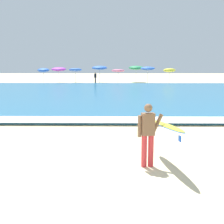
# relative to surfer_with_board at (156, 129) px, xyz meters

# --- Properties ---
(ground_plane) EXTENTS (160.00, 160.00, 0.00)m
(ground_plane) POSITION_rel_surfer_with_board_xyz_m (-2.34, -0.78, -1.03)
(ground_plane) COLOR beige
(sea) EXTENTS (120.00, 28.00, 0.14)m
(sea) POSITION_rel_surfer_with_board_xyz_m (-2.34, 19.48, -0.96)
(sea) COLOR teal
(sea) RESTS_ON ground
(surf_foam) EXTENTS (120.00, 1.68, 0.01)m
(surf_foam) POSITION_rel_surfer_with_board_xyz_m (-2.34, 6.08, -0.88)
(surf_foam) COLOR white
(surf_foam) RESTS_ON sea
(surfer_with_board) EXTENTS (1.14, 2.62, 1.73)m
(surfer_with_board) POSITION_rel_surfer_with_board_xyz_m (0.00, 0.00, 0.00)
(surfer_with_board) COLOR red
(surfer_with_board) RESTS_ON ground
(beach_umbrella_0) EXTENTS (1.71, 1.75, 2.21)m
(beach_umbrella_0) POSITION_rel_surfer_with_board_xyz_m (-11.69, 35.58, 0.82)
(beach_umbrella_0) COLOR beige
(beach_umbrella_0) RESTS_ON ground
(beach_umbrella_1) EXTENTS (2.15, 2.18, 2.33)m
(beach_umbrella_1) POSITION_rel_surfer_with_board_xyz_m (-9.58, 36.17, 0.95)
(beach_umbrella_1) COLOR beige
(beach_umbrella_1) RESTS_ON ground
(beach_umbrella_2) EXTENTS (1.97, 2.00, 2.20)m
(beach_umbrella_2) POSITION_rel_surfer_with_board_xyz_m (-7.14, 36.32, 0.85)
(beach_umbrella_2) COLOR beige
(beach_umbrella_2) RESTS_ON ground
(beach_umbrella_3) EXTENTS (2.26, 2.28, 2.50)m
(beach_umbrella_3) POSITION_rel_surfer_with_board_xyz_m (-3.56, 36.30, 1.14)
(beach_umbrella_3) COLOR beige
(beach_umbrella_3) RESTS_ON ground
(beach_umbrella_4) EXTENTS (1.90, 1.92, 2.05)m
(beach_umbrella_4) POSITION_rel_surfer_with_board_xyz_m (-0.85, 35.35, 0.76)
(beach_umbrella_4) COLOR beige
(beach_umbrella_4) RESTS_ON ground
(beach_umbrella_5) EXTENTS (2.24, 2.26, 2.51)m
(beach_umbrella_5) POSITION_rel_surfer_with_board_xyz_m (1.88, 37.42, 1.14)
(beach_umbrella_5) COLOR beige
(beach_umbrella_5) RESTS_ON ground
(beach_umbrella_6) EXTENTS (2.10, 2.12, 2.40)m
(beach_umbrella_6) POSITION_rel_surfer_with_board_xyz_m (3.47, 35.84, 1.07)
(beach_umbrella_6) COLOR beige
(beach_umbrella_6) RESTS_ON ground
(beach_umbrella_7) EXTENTS (1.76, 1.80, 2.19)m
(beach_umbrella_7) POSITION_rel_surfer_with_board_xyz_m (6.55, 35.50, 0.81)
(beach_umbrella_7) COLOR beige
(beach_umbrella_7) RESTS_ON ground
(beachgoer_near_row_left) EXTENTS (0.32, 0.20, 1.58)m
(beachgoer_near_row_left) POSITION_rel_surfer_with_board_xyz_m (-4.04, 34.10, -0.19)
(beachgoer_near_row_left) COLOR #383842
(beachgoer_near_row_left) RESTS_ON ground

